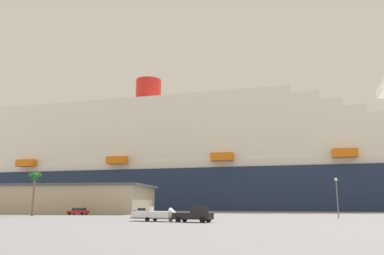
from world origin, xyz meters
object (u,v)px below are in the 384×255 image
object	(u,v)px
pickup_truck	(194,215)
street_lamp	(337,191)
palm_tree	(35,179)
parked_car_red_hatchback	(78,211)
small_boat_on_trailer	(158,215)
cruise_ship	(223,164)
parked_car_green_wagon	(145,211)

from	to	relation	value
pickup_truck	street_lamp	bearing A→B (deg)	43.80
pickup_truck	street_lamp	xyz separation A→B (m)	(22.20, 21.30, 3.74)
palm_tree	parked_car_red_hatchback	world-z (taller)	palm_tree
palm_tree	street_lamp	world-z (taller)	palm_tree
street_lamp	small_boat_on_trailer	bearing A→B (deg)	-144.70
parked_car_red_hatchback	street_lamp	bearing A→B (deg)	-7.15
palm_tree	street_lamp	size ratio (longest dim) A/B	1.28
cruise_ship	parked_car_red_hatchback	bearing A→B (deg)	-108.88
street_lamp	parked_car_green_wagon	size ratio (longest dim) A/B	1.55
pickup_truck	palm_tree	size ratio (longest dim) A/B	0.64
small_boat_on_trailer	parked_car_green_wagon	xyz separation A→B (m)	(-11.85, 28.27, -0.12)
street_lamp	parked_car_green_wagon	xyz separation A→B (m)	(-39.91, 8.40, -3.95)
cruise_ship	pickup_truck	size ratio (longest dim) A/B	47.02
parked_car_red_hatchback	small_boat_on_trailer	bearing A→B (deg)	-44.41
cruise_ship	parked_car_red_hatchback	size ratio (longest dim) A/B	57.47
cruise_ship	small_boat_on_trailer	size ratio (longest dim) A/B	31.78
cruise_ship	street_lamp	xyz separation A→B (m)	(31.45, -77.12, -13.20)
pickup_truck	small_boat_on_trailer	size ratio (longest dim) A/B	0.68
cruise_ship	street_lamp	size ratio (longest dim) A/B	38.40
small_boat_on_trailer	pickup_truck	bearing A→B (deg)	-13.68
small_boat_on_trailer	parked_car_green_wagon	size ratio (longest dim) A/B	1.88
parked_car_red_hatchback	pickup_truck	bearing A→B (deg)	-40.36
pickup_truck	street_lamp	size ratio (longest dim) A/B	0.82
cruise_ship	parked_car_green_wagon	world-z (taller)	cruise_ship
parked_car_green_wagon	small_boat_on_trailer	bearing A→B (deg)	-67.27
small_boat_on_trailer	palm_tree	size ratio (longest dim) A/B	0.94
pickup_truck	parked_car_red_hatchback	distance (m)	43.63
pickup_truck	palm_tree	distance (m)	44.40
pickup_truck	parked_car_green_wagon	distance (m)	34.58
small_boat_on_trailer	palm_tree	distance (m)	38.64
pickup_truck	parked_car_green_wagon	world-z (taller)	pickup_truck
palm_tree	parked_car_green_wagon	size ratio (longest dim) A/B	1.99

